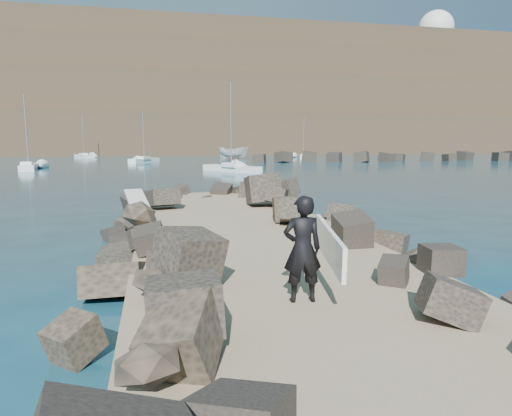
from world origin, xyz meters
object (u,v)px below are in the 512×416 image
Objects in this scene: boat_imported at (233,152)px; surfer_with_board at (306,248)px; radome at (436,34)px; sailboat_c at (231,168)px; surfboard_resting at (138,205)px.

boat_imported is 2.80× the size of surfer_with_board.
surfer_with_board is 0.10× the size of radome.
surfer_with_board is at bearing -123.66° from radome.
radome is 2.22× the size of sailboat_c.
surfboard_resting is 33.16m from sailboat_c.
sailboat_c is (8.49, 32.05, -0.69)m from surfboard_resting.
boat_imported is (14.98, 68.93, 0.10)m from surfboard_resting.
sailboat_c reaches higher than surfboard_resting.
surfer_with_board is 41.46m from sailboat_c.
radome is 158.51m from sailboat_c.
surfboard_resting is 70.54m from boat_imported.
radome reaches higher than surfer_with_board.
boat_imported reaches higher than surfboard_resting.
boat_imported is 128.96m from radome.
sailboat_c is (-98.94, -115.85, -43.77)m from radome.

